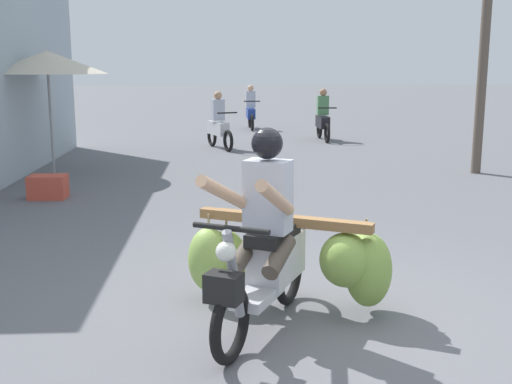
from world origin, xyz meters
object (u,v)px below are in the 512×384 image
(motorbike_distant_ahead_right, at_px, (251,111))
(motorbike_distant_far_ahead, at_px, (323,120))
(market_umbrella_near_shop, at_px, (47,62))
(utility_pole, at_px, (486,19))
(produce_crate, at_px, (48,187))
(motorbike_main_loaded, at_px, (285,255))
(motorbike_distant_ahead_left, at_px, (219,126))

(motorbike_distant_ahead_right, bearing_deg, motorbike_distant_far_ahead, -60.17)
(market_umbrella_near_shop, bearing_deg, motorbike_distant_far_ahead, 40.66)
(market_umbrella_near_shop, relative_size, utility_pole, 0.40)
(motorbike_distant_far_ahead, distance_m, produce_crate, 9.20)
(motorbike_distant_far_ahead, height_order, market_umbrella_near_shop, market_umbrella_near_shop)
(market_umbrella_near_shop, xyz_separation_m, produce_crate, (0.50, -2.28, -1.90))
(motorbike_distant_ahead_right, xyz_separation_m, utility_pole, (3.93, -8.64, 2.28))
(motorbike_distant_ahead_right, height_order, utility_pole, utility_pole)
(produce_crate, bearing_deg, utility_pole, 14.39)
(motorbike_main_loaded, relative_size, utility_pole, 0.32)
(motorbike_distant_ahead_right, bearing_deg, produce_crate, -108.92)
(motorbike_distant_far_ahead, bearing_deg, utility_pole, -68.94)
(motorbike_distant_ahead_right, bearing_deg, market_umbrella_near_shop, -116.41)
(motorbike_distant_ahead_left, relative_size, motorbike_distant_far_ahead, 0.95)
(motorbike_main_loaded, bearing_deg, motorbike_distant_far_ahead, 79.63)
(motorbike_main_loaded, distance_m, utility_pole, 8.40)
(motorbike_distant_ahead_right, bearing_deg, utility_pole, -65.56)
(market_umbrella_near_shop, xyz_separation_m, utility_pole, (8.05, -0.34, 0.77))
(motorbike_distant_ahead_left, xyz_separation_m, motorbike_distant_ahead_right, (1.01, 4.81, 0.00))
(market_umbrella_near_shop, bearing_deg, utility_pole, -2.43)
(market_umbrella_near_shop, distance_m, utility_pole, 8.09)
(motorbike_distant_ahead_right, xyz_separation_m, produce_crate, (-3.63, -10.58, -0.39))
(motorbike_distant_ahead_left, distance_m, motorbike_distant_far_ahead, 3.26)
(motorbike_distant_ahead_right, relative_size, produce_crate, 2.90)
(motorbike_distant_ahead_left, bearing_deg, market_umbrella_near_shop, -131.74)
(produce_crate, distance_m, utility_pole, 8.24)
(produce_crate, bearing_deg, motorbike_distant_ahead_right, 71.08)
(utility_pole, bearing_deg, motorbike_distant_ahead_left, 142.15)
(market_umbrella_near_shop, bearing_deg, motorbike_main_loaded, -62.56)
(motorbike_distant_far_ahead, distance_m, utility_pole, 6.27)
(motorbike_distant_ahead_left, height_order, produce_crate, motorbike_distant_ahead_left)
(motorbike_main_loaded, bearing_deg, motorbike_distant_ahead_left, 93.19)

